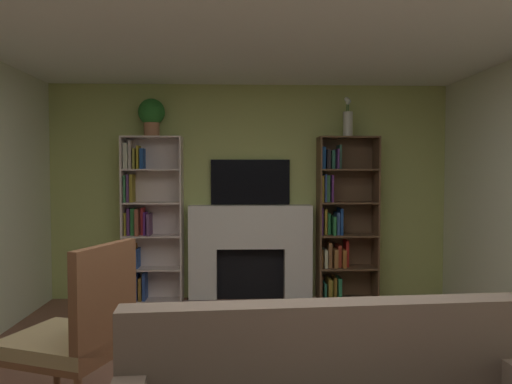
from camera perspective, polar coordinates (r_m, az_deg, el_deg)
wall_back_accent at (r=5.82m, az=-0.69°, el=0.02°), size 4.81×0.06×2.53m
fireplace at (r=5.74m, az=-0.65°, el=-6.78°), size 1.53×0.53×1.11m
tv at (r=5.75m, az=-0.67°, el=1.18°), size 0.93×0.06×0.53m
bookshelf_left at (r=5.81m, az=-12.76°, el=-3.47°), size 0.69×0.28×1.91m
bookshelf_right at (r=5.82m, az=9.78°, el=-3.52°), size 0.69×0.32×1.91m
potted_plant at (r=5.75m, az=-12.12°, el=8.86°), size 0.30×0.30×0.43m
vase_with_flowers at (r=5.80m, az=10.70°, el=8.11°), size 0.11×0.11×0.46m
armchair at (r=3.21m, az=-20.11°, el=-15.20°), size 0.79×0.75×1.09m
coffee_table at (r=2.95m, az=7.00°, el=-20.71°), size 0.91×0.43×0.41m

